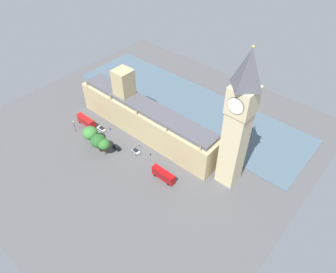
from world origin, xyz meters
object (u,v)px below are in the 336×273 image
object	(u,v)px
double_decker_bus_far_end	(86,121)
plane_tree_kerbside	(98,141)
double_decker_bus_midblock	(163,175)
street_lamp_slot_11	(92,137)
car_black_opposite_hall	(117,147)
pedestrian_near_tower	(110,129)
plane_tree_slot_10	(90,133)
clock_tower	(238,122)
parliament_building	(145,118)
car_white_corner	(102,129)
pedestrian_by_river_gate	(150,154)
plane_tree_leading	(104,144)
street_lamp_slot_12	(74,124)
car_silver_trailing	(136,151)
pedestrian_under_trees	(138,145)

from	to	relation	value
double_decker_bus_far_end	plane_tree_kerbside	xyz separation A→B (m)	(7.60, 19.51, 3.86)
double_decker_bus_midblock	street_lamp_slot_11	bearing A→B (deg)	98.56
car_black_opposite_hall	pedestrian_near_tower	distance (m)	13.94
double_decker_bus_far_end	plane_tree_slot_10	xyz separation A→B (m)	(6.59, 12.62, 3.77)
plane_tree_kerbside	clock_tower	bearing A→B (deg)	115.03
pedestrian_near_tower	street_lamp_slot_11	size ratio (longest dim) A/B	0.23
plane_tree_slot_10	street_lamp_slot_11	xyz separation A→B (m)	(0.06, 1.16, -1.86)
pedestrian_near_tower	plane_tree_kerbside	distance (m)	16.17
clock_tower	car_black_opposite_hall	size ratio (longest dim) A/B	13.02
parliament_building	car_white_corner	distance (m)	22.68
pedestrian_by_river_gate	plane_tree_kerbside	bearing A→B (deg)	-124.99
car_white_corner	pedestrian_near_tower	size ratio (longest dim) A/B	3.05
parliament_building	clock_tower	world-z (taller)	clock_tower
plane_tree_leading	street_lamp_slot_12	xyz separation A→B (m)	(-0.57, -22.47, -1.56)
car_white_corner	car_silver_trailing	distance (m)	23.43
car_white_corner	pedestrian_by_river_gate	bearing A→B (deg)	-81.70
car_silver_trailing	pedestrian_by_river_gate	world-z (taller)	car_silver_trailing
car_white_corner	pedestrian_under_trees	size ratio (longest dim) A/B	3.04
double_decker_bus_far_end	car_silver_trailing	world-z (taller)	double_decker_bus_far_end
double_decker_bus_far_end	street_lamp_slot_12	world-z (taller)	street_lamp_slot_12
pedestrian_under_trees	car_silver_trailing	bearing A→B (deg)	90.32
clock_tower	street_lamp_slot_11	bearing A→B (deg)	-68.03
plane_tree_kerbside	street_lamp_slot_12	size ratio (longest dim) A/B	1.42
street_lamp_slot_12	pedestrian_by_river_gate	bearing A→B (deg)	107.28
pedestrian_by_river_gate	pedestrian_near_tower	size ratio (longest dim) A/B	1.05
pedestrian_by_river_gate	street_lamp_slot_11	distance (m)	27.22
car_black_opposite_hall	street_lamp_slot_11	world-z (taller)	street_lamp_slot_11
parliament_building	double_decker_bus_midblock	xyz separation A→B (m)	(16.49, 26.05, -5.98)
plane_tree_kerbside	street_lamp_slot_11	world-z (taller)	plane_tree_kerbside
double_decker_bus_midblock	plane_tree_leading	xyz separation A→B (m)	(6.15, -28.76, 3.51)
pedestrian_under_trees	double_decker_bus_far_end	bearing A→B (deg)	-16.92
car_white_corner	double_decker_bus_midblock	bearing A→B (deg)	-91.68
pedestrian_under_trees	street_lamp_slot_12	size ratio (longest dim) A/B	0.23
street_lamp_slot_12	car_white_corner	bearing A→B (deg)	136.85
clock_tower	pedestrian_near_tower	size ratio (longest dim) A/B	38.55
pedestrian_under_trees	plane_tree_kerbside	xyz separation A→B (m)	(13.53, -10.55, 5.81)
double_decker_bus_midblock	pedestrian_under_trees	xyz separation A→B (m)	(-6.95, -21.35, -1.95)
car_black_opposite_hall	car_silver_trailing	size ratio (longest dim) A/B	1.09
double_decker_bus_far_end	pedestrian_under_trees	world-z (taller)	double_decker_bus_far_end
clock_tower	plane_tree_slot_10	size ratio (longest dim) A/B	6.26
pedestrian_near_tower	plane_tree_kerbside	size ratio (longest dim) A/B	0.16
car_white_corner	car_black_opposite_hall	size ratio (longest dim) A/B	1.03
parliament_building	plane_tree_kerbside	xyz separation A→B (m)	(23.07, -5.85, -2.13)
double_decker_bus_far_end	double_decker_bus_midblock	xyz separation A→B (m)	(1.02, 51.41, 0.00)
double_decker_bus_midblock	street_lamp_slot_11	distance (m)	38.09
car_white_corner	car_silver_trailing	size ratio (longest dim) A/B	1.12
pedestrian_under_trees	plane_tree_kerbside	bearing A→B (deg)	23.99
plane_tree_leading	plane_tree_kerbside	size ratio (longest dim) A/B	0.90
street_lamp_slot_12	street_lamp_slot_11	bearing A→B (deg)	89.78
car_silver_trailing	plane_tree_kerbside	world-z (taller)	plane_tree_kerbside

